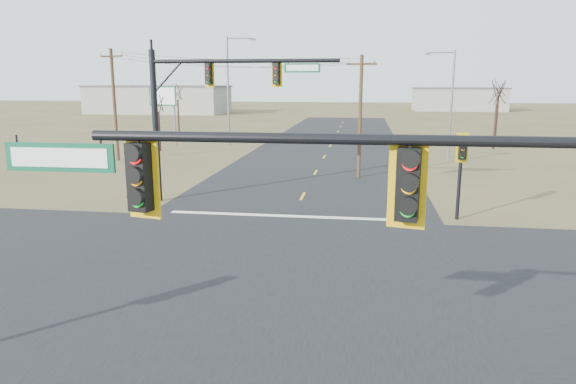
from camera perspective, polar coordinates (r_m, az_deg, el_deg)
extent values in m
plane|color=brown|center=(17.55, -3.00, -8.94)|extent=(320.00, 320.00, 0.00)
cube|color=black|center=(17.55, -3.00, -8.91)|extent=(160.00, 14.00, 0.02)
cube|color=black|center=(17.55, -3.00, -8.90)|extent=(14.00, 160.00, 0.02)
cube|color=silver|center=(24.60, 0.41, -2.69)|extent=(12.00, 0.40, 0.01)
cylinder|color=black|center=(7.34, 10.69, 5.72)|extent=(8.70, 0.16, 0.16)
cube|color=#0B4D30|center=(8.72, -24.03, 3.54)|extent=(1.80, 0.05, 0.45)
cylinder|color=black|center=(28.22, -14.49, 6.97)|extent=(0.32, 0.32, 7.96)
cylinder|color=black|center=(26.66, -4.95, 14.30)|extent=(9.66, 0.20, 0.20)
cube|color=#0B4D30|center=(26.13, 1.60, 13.62)|extent=(1.80, 0.05, 0.45)
cylinder|color=black|center=(25.03, 18.52, 1.46)|extent=(0.17, 0.17, 3.92)
cylinder|color=#4D3421|center=(34.68, 8.02, 8.20)|extent=(0.23, 0.23, 8.08)
cube|color=#4D3421|center=(34.63, 8.19, 13.89)|extent=(1.98, 0.29, 0.12)
cylinder|color=#4D3421|center=(44.49, -18.71, 9.08)|extent=(0.26, 0.26, 8.97)
cube|color=#4D3421|center=(44.50, -19.05, 14.07)|extent=(2.15, 0.70, 0.12)
cylinder|color=slate|center=(55.13, -14.83, 8.20)|extent=(0.16, 0.16, 5.99)
cylinder|color=slate|center=(54.24, -12.47, 8.26)|extent=(0.16, 0.16, 5.99)
cube|color=#0B4D30|center=(54.60, -13.76, 10.32)|extent=(3.13, 0.79, 2.00)
cylinder|color=slate|center=(45.44, 17.71, 9.17)|extent=(0.18, 0.18, 8.93)
cylinder|color=slate|center=(45.31, 16.68, 14.63)|extent=(2.14, 0.11, 0.11)
cube|color=slate|center=(45.17, 15.29, 14.59)|extent=(0.51, 0.26, 0.16)
cylinder|color=slate|center=(52.88, -6.67, 10.96)|extent=(0.22, 0.22, 10.77)
cylinder|color=slate|center=(52.73, -5.40, 16.63)|extent=(2.58, 0.13, 0.13)
cube|color=slate|center=(52.43, -3.96, 16.57)|extent=(0.62, 0.34, 0.19)
cylinder|color=black|center=(49.84, -14.09, 6.54)|extent=(0.18, 0.18, 3.67)
cylinder|color=black|center=(65.16, -12.08, 8.11)|extent=(0.20, 0.20, 4.28)
cylinder|color=black|center=(53.47, 22.01, 6.74)|extent=(0.23, 0.23, 4.34)
cylinder|color=black|center=(65.09, 22.19, 7.71)|extent=(0.21, 0.21, 4.78)
cube|color=gray|center=(114.60, -14.08, 9.89)|extent=(28.00, 14.00, 5.50)
cube|color=gray|center=(127.98, 18.36, 9.71)|extent=(20.00, 12.00, 5.00)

